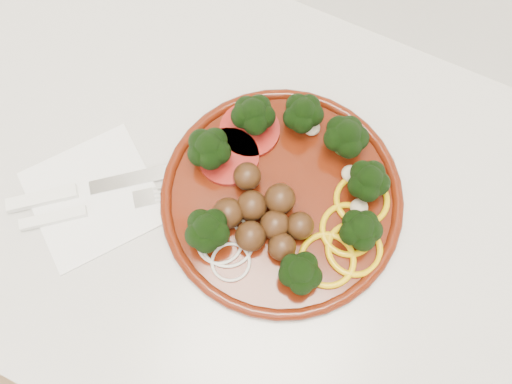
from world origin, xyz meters
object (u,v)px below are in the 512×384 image
at_px(plate, 285,192).
at_px(napkin, 94,197).
at_px(knife, 72,192).
at_px(fork, 72,214).

bearing_deg(plate, napkin, -154.55).
distance_m(plate, napkin, 0.24).
distance_m(knife, fork, 0.03).
bearing_deg(fork, knife, 83.00).
height_order(knife, fork, knife).
xyz_separation_m(napkin, fork, (-0.01, -0.03, 0.01)).
distance_m(plate, fork, 0.26).
bearing_deg(fork, plate, -8.84).
xyz_separation_m(plate, napkin, (-0.21, -0.10, -0.02)).
bearing_deg(knife, napkin, -22.66).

